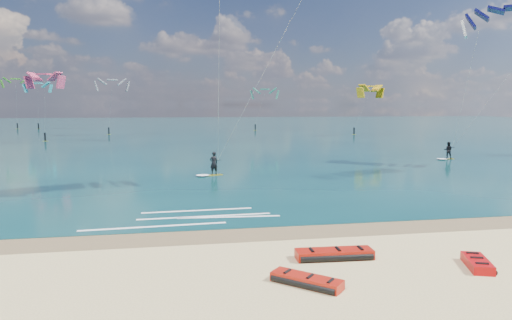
{
  "coord_description": "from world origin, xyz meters",
  "views": [
    {
      "loc": [
        -0.48,
        -17.39,
        5.99
      ],
      "look_at": [
        3.91,
        8.0,
        2.87
      ],
      "focal_mm": 32.0,
      "sensor_mm": 36.0,
      "label": 1
    }
  ],
  "objects_px": {
    "kitesurfer_main": "(240,53)",
    "kitesurfer_far": "(481,77)",
    "packed_kite_left": "(334,258)",
    "packed_kite_right": "(477,268)",
    "packed_kite_mid": "(306,285)"
  },
  "relations": [
    {
      "from": "packed_kite_mid",
      "to": "packed_kite_right",
      "type": "relative_size",
      "value": 1.31
    },
    {
      "from": "packed_kite_right",
      "to": "kitesurfer_far",
      "type": "relative_size",
      "value": 0.12
    },
    {
      "from": "packed_kite_left",
      "to": "kitesurfer_far",
      "type": "xyz_separation_m",
      "value": [
        24.65,
        26.02,
        8.82
      ]
    },
    {
      "from": "packed_kite_right",
      "to": "kitesurfer_main",
      "type": "distance_m",
      "value": 22.57
    },
    {
      "from": "packed_kite_right",
      "to": "kitesurfer_main",
      "type": "xyz_separation_m",
      "value": [
        -6.18,
        19.39,
        9.77
      ]
    },
    {
      "from": "packed_kite_left",
      "to": "kitesurfer_far",
      "type": "bearing_deg",
      "value": 49.12
    },
    {
      "from": "packed_kite_left",
      "to": "packed_kite_right",
      "type": "bearing_deg",
      "value": -18.29
    },
    {
      "from": "packed_kite_right",
      "to": "kitesurfer_main",
      "type": "relative_size",
      "value": 0.1
    },
    {
      "from": "packed_kite_left",
      "to": "packed_kite_mid",
      "type": "xyz_separation_m",
      "value": [
        -1.81,
        -2.38,
        0.0
      ]
    },
    {
      "from": "kitesurfer_main",
      "to": "kitesurfer_far",
      "type": "xyz_separation_m",
      "value": [
        25.94,
        8.49,
        -0.95
      ]
    },
    {
      "from": "packed_kite_left",
      "to": "kitesurfer_far",
      "type": "relative_size",
      "value": 0.19
    },
    {
      "from": "packed_kite_right",
      "to": "kitesurfer_far",
      "type": "distance_m",
      "value": 35.29
    },
    {
      "from": "kitesurfer_main",
      "to": "kitesurfer_far",
      "type": "bearing_deg",
      "value": -1.01
    },
    {
      "from": "kitesurfer_main",
      "to": "packed_kite_right",
      "type": "bearing_deg",
      "value": -91.46
    },
    {
      "from": "packed_kite_mid",
      "to": "packed_kite_right",
      "type": "bearing_deg",
      "value": 46.31
    }
  ]
}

